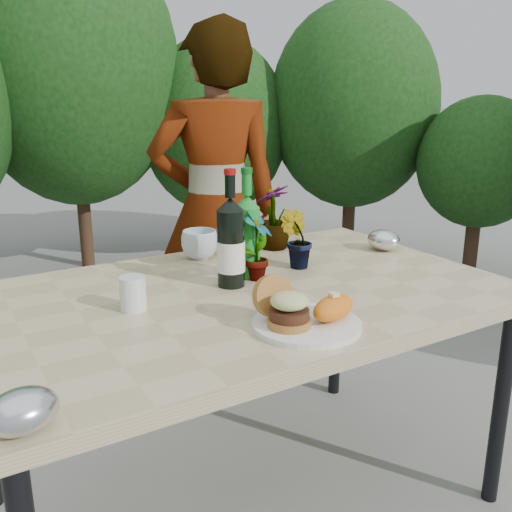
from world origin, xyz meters
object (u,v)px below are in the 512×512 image
patio_table (242,309)px  dinner_plate (307,324)px  person (216,210)px  wine_bottle (231,244)px

patio_table → dinner_plate: dinner_plate is taller
dinner_plate → person: person is taller
patio_table → person: bearing=67.6°
wine_bottle → patio_table: bearing=-80.6°
wine_bottle → person: person is taller
patio_table → dinner_plate: bearing=-89.2°
person → wine_bottle: bearing=83.5°
patio_table → person: (0.35, 0.84, 0.12)m
patio_table → wine_bottle: size_ratio=4.43×
dinner_plate → wine_bottle: bearing=91.1°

